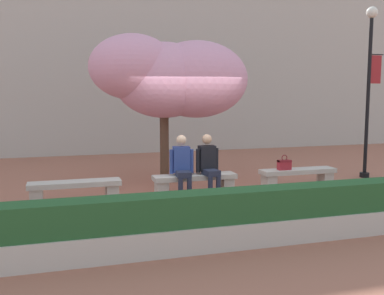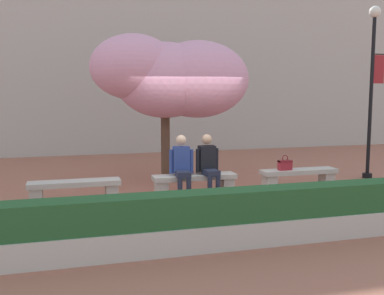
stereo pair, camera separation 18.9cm
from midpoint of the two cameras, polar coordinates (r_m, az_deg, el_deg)
name	(u,v)px [view 2 (the right image)]	position (r m, az deg, el deg)	size (l,w,h in m)	color
ground_plane	(195,195)	(9.54, 0.90, -6.11)	(100.00, 100.00, 0.00)	#9E604C
building_facade	(131,46)	(18.22, -7.49, 12.67)	(28.00, 4.00, 7.98)	#B7B2A8
stone_bench_west_end	(75,188)	(9.09, -14.09, -5.03)	(1.77, 0.43, 0.45)	#BCB7AD
stone_bench_near_west	(195,181)	(9.47, 0.90, -4.33)	(1.77, 0.43, 0.45)	#BCB7AD
stone_bench_center	(299,176)	(10.43, 13.91, -3.49)	(1.77, 0.43, 0.45)	#BCB7AD
person_seated_left	(182,164)	(9.28, -0.71, -2.09)	(0.51, 0.71, 1.29)	black
person_seated_right	(208,163)	(9.44, 2.68, -1.94)	(0.51, 0.70, 1.29)	black
handbag	(285,164)	(10.20, 12.25, -2.10)	(0.30, 0.15, 0.34)	#A3232D
cherry_tree_main	(171,77)	(10.71, -2.18, 8.91)	(3.72, 2.69, 3.50)	#513828
lamp_post_with_banner	(372,77)	(12.19, 22.33, 8.31)	(0.54, 0.28, 4.27)	black
planter_hedge_foreground	(255,217)	(6.60, 8.86, -8.69)	(11.59, 0.50, 0.80)	#BCB7AD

